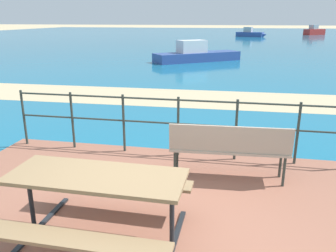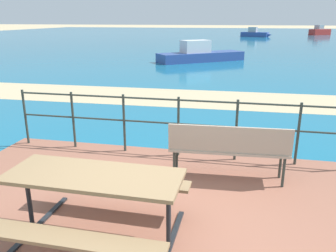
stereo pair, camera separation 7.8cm
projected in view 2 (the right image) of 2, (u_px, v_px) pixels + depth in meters
ground_plane at (141, 237)px, 3.91m from camera, size 240.00×240.00×0.00m
patio_paving at (141, 235)px, 3.91m from camera, size 6.40×5.20×0.06m
sea_water at (234, 39)px, 41.24m from camera, size 90.00×90.00×0.01m
beach_strip at (206, 99)px, 10.55m from camera, size 54.03×3.28×0.01m
picnic_table at (94, 192)px, 3.57m from camera, size 1.84×1.49×0.79m
park_bench at (229, 146)px, 4.97m from camera, size 1.75×0.50×0.88m
railing_fence at (178, 120)px, 5.91m from camera, size 5.94×0.04×1.05m
boat_near at (201, 55)px, 19.53m from camera, size 4.96×4.14×1.18m
boat_mid at (255, 34)px, 45.04m from camera, size 4.01×2.23×1.23m
boat_far at (320, 31)px, 49.67m from camera, size 3.52×3.06×1.41m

